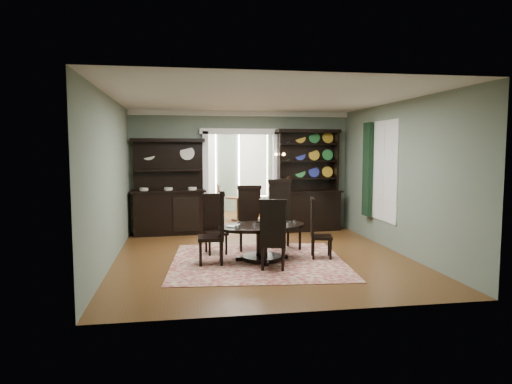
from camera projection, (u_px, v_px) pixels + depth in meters
room at (261, 175)px, 8.63m from camera, size 5.51×6.01×3.01m
parlor at (230, 167)px, 14.02m from camera, size 3.51×3.50×3.01m
doorway_trim at (241, 167)px, 11.53m from camera, size 2.08×0.25×2.57m
right_window at (376, 170)px, 9.93m from camera, size 0.15×1.47×2.12m
wall_sconce at (279, 156)px, 11.50m from camera, size 0.27×0.21×0.21m
rug at (258, 261)px, 8.38m from camera, size 3.38×3.26×0.01m
dining_table at (262, 236)px, 8.44m from camera, size 1.90×1.90×0.66m
centerpiece at (263, 222)px, 8.43m from camera, size 1.30×0.84×0.21m
chair_far_left at (215, 222)px, 9.02m from camera, size 0.50×0.48×1.19m
chair_far_mid at (250, 216)px, 9.38m from camera, size 0.53×0.51×1.31m
chair_far_right at (283, 212)px, 9.41m from camera, size 0.69×0.68×1.44m
chair_end_left at (217, 225)px, 8.15m from camera, size 0.49×0.52×1.34m
chair_end_right at (316, 227)px, 8.59m from camera, size 0.49×0.50×1.15m
chair_near at (273, 233)px, 7.71m from camera, size 0.55×0.53×1.23m
sideboard at (169, 201)px, 11.04m from camera, size 1.79×0.72×2.32m
welsh_dresser at (308, 194)px, 11.59m from camera, size 1.68×0.71×2.56m
parlor_table at (238, 205)px, 13.15m from camera, size 0.75×0.75×0.69m
parlor_chair_left at (214, 201)px, 13.37m from camera, size 0.43×0.43×1.02m
parlor_chair_right at (248, 202)px, 13.27m from camera, size 0.41×0.41×0.98m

